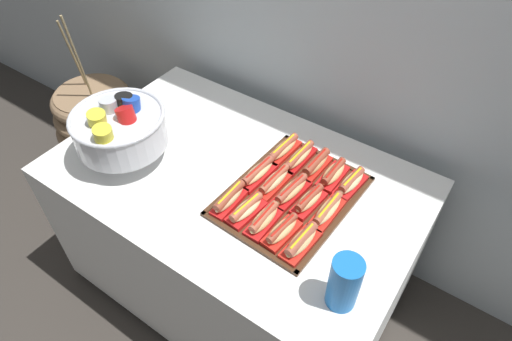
% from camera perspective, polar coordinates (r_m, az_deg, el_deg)
% --- Properties ---
extents(ground_plane, '(10.00, 10.00, 0.00)m').
position_cam_1_polar(ground_plane, '(2.29, -2.07, -13.88)').
color(ground_plane, '#38332D').
extents(buffet_table, '(1.40, 0.89, 0.75)m').
position_cam_1_polar(buffet_table, '(1.96, -2.37, -7.88)').
color(buffet_table, white).
rests_on(buffet_table, ground_plane).
extents(floor_vase, '(0.52, 0.52, 1.04)m').
position_cam_1_polar(floor_vase, '(2.76, -19.17, 4.49)').
color(floor_vase, '#896B4C').
rests_on(floor_vase, ground_plane).
extents(serving_tray, '(0.43, 0.54, 0.01)m').
position_cam_1_polar(serving_tray, '(1.61, 4.51, -3.33)').
color(serving_tray, '#472B19').
rests_on(serving_tray, buffet_table).
extents(hot_dog_0, '(0.06, 0.17, 0.06)m').
position_cam_1_polar(hot_dog_0, '(1.56, -3.44, -3.61)').
color(hot_dog_0, red).
rests_on(hot_dog_0, serving_tray).
extents(hot_dog_1, '(0.08, 0.16, 0.06)m').
position_cam_1_polar(hot_dog_1, '(1.53, -1.26, -5.02)').
color(hot_dog_1, red).
rests_on(hot_dog_1, serving_tray).
extents(hot_dog_2, '(0.06, 0.16, 0.06)m').
position_cam_1_polar(hot_dog_2, '(1.50, 1.00, -6.32)').
color(hot_dog_2, red).
rests_on(hot_dog_2, serving_tray).
extents(hot_dog_3, '(0.08, 0.16, 0.06)m').
position_cam_1_polar(hot_dog_3, '(1.47, 3.36, -7.73)').
color(hot_dog_3, red).
rests_on(hot_dog_3, serving_tray).
extents(hot_dog_4, '(0.08, 0.17, 0.06)m').
position_cam_1_polar(hot_dog_4, '(1.45, 5.82, -9.10)').
color(hot_dog_4, red).
rests_on(hot_dog_4, serving_tray).
extents(hot_dog_5, '(0.08, 0.18, 0.06)m').
position_cam_1_polar(hot_dog_5, '(1.65, 0.25, -0.29)').
color(hot_dog_5, red).
rests_on(hot_dog_5, serving_tray).
extents(hot_dog_6, '(0.07, 0.17, 0.06)m').
position_cam_1_polar(hot_dog_6, '(1.61, 2.37, -1.40)').
color(hot_dog_6, red).
rests_on(hot_dog_6, serving_tray).
extents(hot_dog_7, '(0.08, 0.19, 0.06)m').
position_cam_1_polar(hot_dog_7, '(1.59, 4.57, -2.62)').
color(hot_dog_7, '#B21414').
rests_on(hot_dog_7, serving_tray).
extents(hot_dog_8, '(0.07, 0.16, 0.06)m').
position_cam_1_polar(hot_dog_8, '(1.56, 6.84, -3.82)').
color(hot_dog_8, red).
rests_on(hot_dog_8, serving_tray).
extents(hot_dog_9, '(0.06, 0.18, 0.06)m').
position_cam_1_polar(hot_dog_9, '(1.54, 9.19, -5.10)').
color(hot_dog_9, red).
rests_on(hot_dog_9, serving_tray).
extents(hot_dog_10, '(0.07, 0.18, 0.06)m').
position_cam_1_polar(hot_dog_10, '(1.74, 3.54, 2.77)').
color(hot_dog_10, red).
rests_on(hot_dog_10, serving_tray).
extents(hot_dog_11, '(0.06, 0.19, 0.06)m').
position_cam_1_polar(hot_dog_11, '(1.72, 5.59, 1.73)').
color(hot_dog_11, '#B21414').
rests_on(hot_dog_11, serving_tray).
extents(hot_dog_12, '(0.06, 0.17, 0.07)m').
position_cam_1_polar(hot_dog_12, '(1.69, 7.72, 0.79)').
color(hot_dog_12, red).
rests_on(hot_dog_12, serving_tray).
extents(hot_dog_13, '(0.07, 0.16, 0.06)m').
position_cam_1_polar(hot_dog_13, '(1.67, 9.89, -0.42)').
color(hot_dog_13, red).
rests_on(hot_dog_13, serving_tray).
extents(hot_dog_14, '(0.08, 0.16, 0.06)m').
position_cam_1_polar(hot_dog_14, '(1.65, 12.13, -1.51)').
color(hot_dog_14, red).
rests_on(hot_dog_14, serving_tray).
extents(punch_bowl, '(0.35, 0.35, 0.26)m').
position_cam_1_polar(punch_bowl, '(1.73, -17.13, 5.27)').
color(punch_bowl, silver).
rests_on(punch_bowl, buffet_table).
extents(cup_stack, '(0.09, 0.09, 0.19)m').
position_cam_1_polar(cup_stack, '(1.31, 11.27, -14.01)').
color(cup_stack, blue).
rests_on(cup_stack, buffet_table).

